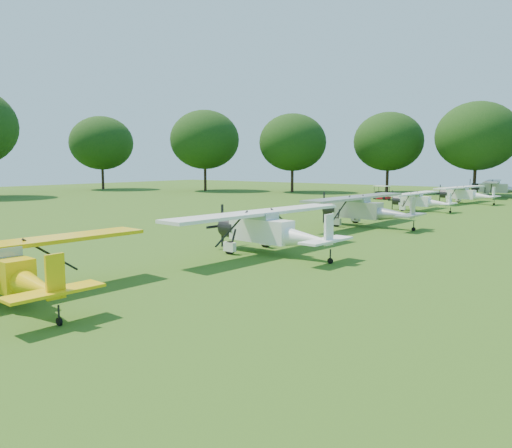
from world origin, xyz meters
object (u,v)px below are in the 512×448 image
Objects in this scene: aircraft_3 at (269,227)px; aircraft_4 at (364,208)px; aircraft_6 at (465,193)px; aircraft_7 at (498,187)px; aircraft_2 at (6,267)px; golf_cart at (381,195)px; aircraft_5 at (419,200)px.

aircraft_4 reaches higher than aircraft_3.
aircraft_7 reaches higher than aircraft_6.
aircraft_4 reaches higher than aircraft_2.
aircraft_7 is 17.01m from golf_cart.
aircraft_3 is at bearing -80.14° from aircraft_6.
aircraft_3 is 0.99× the size of aircraft_4.
aircraft_5 is 0.92× the size of aircraft_6.
aircraft_2 is 0.89× the size of aircraft_4.
aircraft_5 is (-0.95, 13.81, -0.28)m from aircraft_4.
aircraft_3 is 12.88m from aircraft_4.
aircraft_4 is 25.67m from aircraft_6.
aircraft_4 is 5.52× the size of golf_cart.
aircraft_6 is 10.05m from golf_cart.
aircraft_5 is 0.79× the size of aircraft_7.
aircraft_4 reaches higher than aircraft_6.
aircraft_4 is at bearing -81.61° from aircraft_6.
aircraft_5 is (-0.53, 38.97, -0.13)m from aircraft_2.
aircraft_6 is at bearing -101.24° from aircraft_7.
aircraft_5 is 11.90m from aircraft_6.
aircraft_3 is 40.36m from golf_cart.
aircraft_2 is at bearing -92.15° from aircraft_3.
aircraft_3 is 1.14× the size of aircraft_6.
aircraft_7 is (1.41, 25.54, 0.29)m from aircraft_5.
aircraft_5 is 25.58m from aircraft_7.
golf_cart is (-10.03, 25.98, -0.80)m from aircraft_4.
aircraft_4 is at bearing -99.97° from aircraft_7.
aircraft_7 is (0.46, 13.69, 0.19)m from aircraft_6.
aircraft_4 is 1.26× the size of aircraft_5.
aircraft_3 is at bearing -82.89° from aircraft_4.
golf_cart is (-9.08, 12.17, -0.52)m from aircraft_5.
aircraft_6 is (0.41, 50.82, -0.04)m from aircraft_2.
aircraft_4 is (-0.99, 12.84, 0.02)m from aircraft_3.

